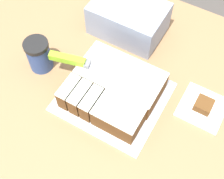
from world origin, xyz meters
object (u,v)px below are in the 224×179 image
Objects in this scene: storage_box at (128,19)px; cake at (113,89)px; knife at (80,62)px; brownie at (204,105)px; coffee_cup at (39,55)px; cake_board at (112,96)px.

cake is at bearing -71.11° from storage_box.
knife reaches higher than cake.
brownie is 0.39m from storage_box.
storage_box reaches higher than knife.
cake is at bearing 2.88° from coffee_cup.
cake_board is 0.28m from brownie.
storage_box reaches higher than brownie.
cake is 2.27× the size of coffee_cup.
cake is 5.01× the size of brownie.
knife is 0.40m from brownie.
brownie is (0.38, 0.09, -0.07)m from knife.
storage_box is at bearing 154.57° from brownie.
coffee_cup reaches higher than cake.
cake is at bearing -19.05° from knife.
coffee_cup is at bearing 174.75° from knife.
cake reaches higher than brownie.
knife reaches higher than cake_board.
cake_board is 0.29m from storage_box.
cake is 0.27m from coffee_cup.
coffee_cup reaches higher than brownie.
storage_box is (-0.09, 0.27, 0.06)m from cake_board.
cake_board is 0.27m from coffee_cup.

